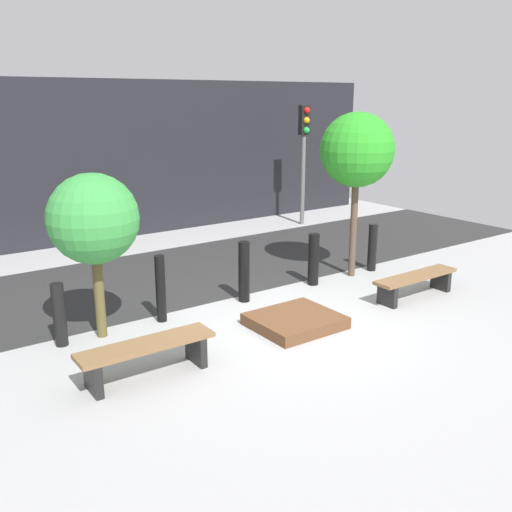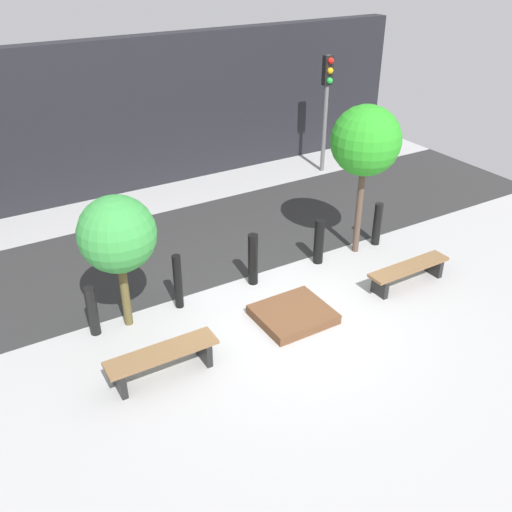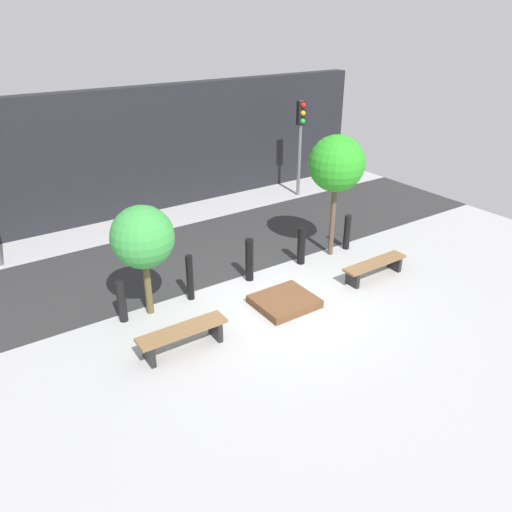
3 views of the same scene
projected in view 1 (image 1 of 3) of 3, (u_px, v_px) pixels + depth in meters
The scene contains 14 objects.
ground_plane at pixel (294, 326), 8.94m from camera, with size 18.00×18.00×0.00m, color #A1A1A1.
road_strip at pixel (186, 272), 11.70m from camera, with size 18.00×3.72×0.01m, color #2B2B2B.
building_facade at pixel (110, 160), 14.16m from camera, with size 16.20×0.50×3.89m, color black.
bench_left at pixel (147, 352), 7.23m from camera, with size 1.78×0.45×0.48m.
bench_right at pixel (416, 281), 10.14m from camera, with size 1.82×0.40×0.43m.
planter_bed at pixel (295, 321), 8.91m from camera, with size 1.30×1.15×0.18m, color brown.
tree_behind_left_bench at pixel (93, 220), 8.09m from camera, with size 1.31×1.31×2.45m.
tree_behind_right_bench at pixel (357, 151), 10.81m from camera, with size 1.42×1.42×3.21m.
bollard_far_left at pixel (59, 315), 8.13m from camera, with size 0.18×0.18×0.94m, color black.
bollard_left at pixel (161, 289), 9.00m from camera, with size 0.16×0.16×1.09m, color black.
bollard_center at pixel (244, 272), 9.90m from camera, with size 0.20×0.20×1.08m, color black.
bollard_right at pixel (313, 259), 10.80m from camera, with size 0.21×0.21×0.99m, color black.
bollard_far_right at pixel (372, 247), 11.69m from camera, with size 0.18×0.18×0.98m, color black.
traffic_light_mid_west at pixel (304, 143), 15.50m from camera, with size 0.28×0.27×3.25m.
Camera 1 is at (-5.31, -6.43, 3.47)m, focal length 40.00 mm.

